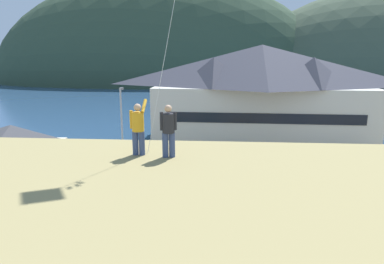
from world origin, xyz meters
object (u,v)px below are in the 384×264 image
at_px(moored_boat_wharfside, 186,117).
at_px(parked_car_back_row_right, 256,178).
at_px(storage_shed_near_lot, 14,155).
at_px(parked_car_front_row_red, 186,198).
at_px(person_companion, 168,129).
at_px(parking_light_pole, 122,122).
at_px(parked_car_front_row_end, 53,204).
at_px(person_kite_flyer, 138,127).
at_px(moored_boat_outer_mooring, 232,120).
at_px(harbor_lodge, 261,91).
at_px(parked_car_mid_row_near, 141,166).
at_px(wharf_dock, 209,119).

relative_size(moored_boat_wharfside, parked_car_back_row_right, 1.90).
bearing_deg(storage_shed_near_lot, parked_car_front_row_red, -14.66).
bearing_deg(person_companion, parking_light_pole, 110.22).
bearing_deg(parked_car_front_row_end, parked_car_front_row_red, 10.25).
height_order(moored_boat_wharfside, person_kite_flyer, person_kite_flyer).
height_order(parked_car_back_row_right, parked_car_front_row_end, same).
xyz_separation_m(storage_shed_near_lot, moored_boat_outer_mooring, (18.23, 26.34, -1.90)).
bearing_deg(storage_shed_near_lot, parked_car_front_row_end, -43.10).
distance_m(storage_shed_near_lot, parking_light_pole, 9.20).
bearing_deg(harbor_lodge, parked_car_mid_row_near, -129.56).
height_order(harbor_lodge, parked_car_mid_row_near, harbor_lodge).
bearing_deg(person_kite_flyer, harbor_lodge, 75.47).
height_order(harbor_lodge, moored_boat_outer_mooring, harbor_lodge).
height_order(harbor_lodge, parked_car_front_row_end, harbor_lodge).
height_order(parked_car_front_row_end, parking_light_pole, parking_light_pole).
bearing_deg(person_companion, parked_car_mid_row_near, 106.31).
distance_m(wharf_dock, person_companion, 43.40).
bearing_deg(parked_car_back_row_right, wharf_dock, 98.69).
bearing_deg(storage_shed_near_lot, person_companion, -43.93).
height_order(storage_shed_near_lot, moored_boat_wharfside, storage_shed_near_lot).
relative_size(wharf_dock, parking_light_pole, 1.62).
distance_m(storage_shed_near_lot, person_companion, 20.45).
relative_size(wharf_dock, person_kite_flyer, 6.41).
distance_m(moored_boat_wharfside, parked_car_back_row_right, 28.98).
height_order(moored_boat_wharfside, parked_car_mid_row_near, moored_boat_wharfside).
bearing_deg(storage_shed_near_lot, parked_car_mid_row_near, 15.80).
xyz_separation_m(wharf_dock, parked_car_mid_row_near, (-5.16, -26.35, 0.71)).
xyz_separation_m(parked_car_back_row_right, parked_car_front_row_red, (-5.08, -4.24, 0.00)).
bearing_deg(moored_boat_wharfside, person_companion, -85.54).
relative_size(parked_car_front_row_end, parked_car_front_row_red, 1.02).
xyz_separation_m(parked_car_front_row_end, parked_car_front_row_red, (8.37, 1.51, 0.00)).
xyz_separation_m(parked_car_front_row_end, person_kite_flyer, (7.69, -8.38, 6.85)).
relative_size(storage_shed_near_lot, moored_boat_outer_mooring, 0.97).
relative_size(person_kite_flyer, person_companion, 1.07).
xyz_separation_m(moored_boat_wharfside, person_kite_flyer, (2.24, -41.99, 7.19)).
bearing_deg(harbor_lodge, parked_car_back_row_right, -97.35).
distance_m(wharf_dock, parked_car_mid_row_near, 26.86).
bearing_deg(harbor_lodge, storage_shed_near_lot, -141.55).
height_order(harbor_lodge, wharf_dock, harbor_lodge).
xyz_separation_m(harbor_lodge, moored_boat_outer_mooring, (-2.78, 9.65, -5.42)).
bearing_deg(parked_car_back_row_right, parking_light_pole, 157.29).
bearing_deg(person_companion, parked_car_front_row_end, 135.55).
bearing_deg(wharf_dock, parked_car_front_row_red, -91.29).
height_order(parked_car_mid_row_near, parked_car_front_row_red, same).
xyz_separation_m(harbor_lodge, parked_car_front_row_end, (-15.52, -21.83, -5.08)).
xyz_separation_m(moored_boat_outer_mooring, parked_car_front_row_end, (-12.74, -31.48, 0.34)).
relative_size(parked_car_front_row_end, parked_car_mid_row_near, 0.99).
bearing_deg(parked_car_back_row_right, parked_car_front_row_end, -156.82).
distance_m(storage_shed_near_lot, person_kite_flyer, 19.62).
relative_size(parked_car_back_row_right, person_companion, 2.49).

